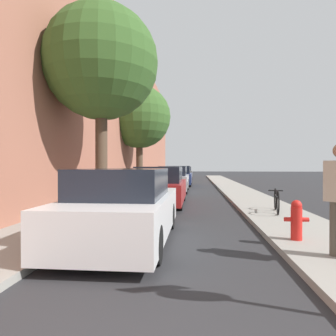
# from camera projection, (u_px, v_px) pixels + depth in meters

# --- Properties ---
(ground_plane) EXTENTS (120.00, 120.00, 0.00)m
(ground_plane) POSITION_uv_depth(u_px,v_px,m) (188.00, 193.00, 16.63)
(ground_plane) COLOR #28282B
(sidewalk_left) EXTENTS (2.00, 52.00, 0.12)m
(sidewalk_left) POSITION_uv_depth(u_px,v_px,m) (136.00, 192.00, 16.90)
(sidewalk_left) COLOR gray
(sidewalk_left) RESTS_ON ground
(sidewalk_right) EXTENTS (2.00, 52.00, 0.12)m
(sidewalk_right) POSITION_uv_depth(u_px,v_px,m) (241.00, 193.00, 16.36)
(sidewalk_right) COLOR gray
(sidewalk_right) RESTS_ON ground
(building_facade_left) EXTENTS (0.70, 52.00, 10.35)m
(building_facade_left) POSITION_uv_depth(u_px,v_px,m) (113.00, 101.00, 16.98)
(building_facade_left) COLOR #9E604C
(building_facade_left) RESTS_ON ground
(parked_car_white) EXTENTS (1.80, 4.29, 1.48)m
(parked_car_white) POSITION_uv_depth(u_px,v_px,m) (124.00, 208.00, 6.02)
(parked_car_white) COLOR black
(parked_car_white) RESTS_ON ground
(parked_car_red) EXTENTS (1.84, 4.43, 1.50)m
(parked_car_red) POSITION_uv_depth(u_px,v_px,m) (160.00, 187.00, 11.68)
(parked_car_red) COLOR black
(parked_car_red) RESTS_ON ground
(parked_car_silver) EXTENTS (1.70, 4.62, 1.51)m
(parked_car_silver) POSITION_uv_depth(u_px,v_px,m) (174.00, 180.00, 17.51)
(parked_car_silver) COLOR black
(parked_car_silver) RESTS_ON ground
(parked_car_navy) EXTENTS (1.81, 4.27, 1.51)m
(parked_car_navy) POSITION_uv_depth(u_px,v_px,m) (179.00, 176.00, 22.76)
(parked_car_navy) COLOR black
(parked_car_navy) RESTS_ON ground
(parked_car_champagne) EXTENTS (1.70, 4.38, 1.34)m
(parked_car_champagne) POSITION_uv_depth(u_px,v_px,m) (181.00, 175.00, 28.74)
(parked_car_champagne) COLOR black
(parked_car_champagne) RESTS_ON ground
(parked_car_grey) EXTENTS (1.92, 4.02, 1.41)m
(parked_car_grey) POSITION_uv_depth(u_px,v_px,m) (184.00, 173.00, 34.36)
(parked_car_grey) COLOR black
(parked_car_grey) RESTS_ON ground
(street_tree_near) EXTENTS (3.53, 3.53, 6.37)m
(street_tree_near) POSITION_uv_depth(u_px,v_px,m) (101.00, 64.00, 9.29)
(street_tree_near) COLOR #4C3A2B
(street_tree_near) RESTS_ON sidewalk_left
(street_tree_far) EXTENTS (3.90, 3.90, 6.40)m
(street_tree_far) POSITION_uv_depth(u_px,v_px,m) (139.00, 117.00, 18.73)
(street_tree_far) COLOR #4C3A2B
(street_tree_far) RESTS_ON sidewalk_left
(fire_hydrant) EXTENTS (0.45, 0.21, 0.76)m
(fire_hydrant) POSITION_uv_depth(u_px,v_px,m) (296.00, 219.00, 5.73)
(fire_hydrant) COLOR red
(fire_hydrant) RESTS_ON sidewalk_right
(bicycle) EXTENTS (0.47, 1.68, 0.69)m
(bicycle) POSITION_uv_depth(u_px,v_px,m) (277.00, 200.00, 9.11)
(bicycle) COLOR black
(bicycle) RESTS_ON sidewalk_right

